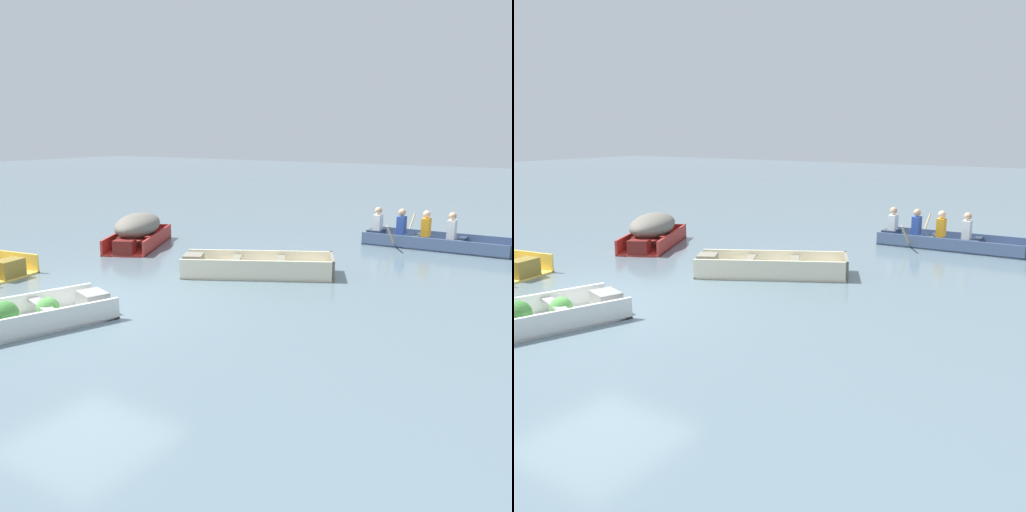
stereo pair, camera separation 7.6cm
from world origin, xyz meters
The scene contains 5 objects.
ground_plane centered at (0.00, 0.00, 0.00)m, with size 80.00×80.00×0.00m, color slate.
dinghy_white_foreground centered at (0.17, -1.25, 0.15)m, with size 1.91×2.89×0.43m.
skiff_cream_near_moored centered at (1.33, 3.10, 0.14)m, with size 3.03×2.22×0.39m.
skiff_red_mid_moored centered at (-2.49, 3.96, 0.44)m, with size 2.00×2.65×0.80m.
rowboat_slate_blue_with_crew centered at (3.45, 7.68, 0.21)m, with size 3.47×2.33×0.88m.
Camera 1 is at (7.19, -5.98, 2.76)m, focal length 40.00 mm.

